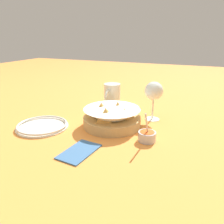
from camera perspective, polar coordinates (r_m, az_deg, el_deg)
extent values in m
plane|color=orange|center=(0.83, -3.23, -4.02)|extent=(4.00, 4.00, 0.00)
cylinder|color=tan|center=(0.84, 0.00, -2.46)|extent=(0.22, 0.22, 0.04)
cone|color=white|center=(0.83, 0.00, -1.28)|extent=(0.22, 0.22, 0.07)
cylinder|color=#3D842D|center=(0.84, 0.00, -2.34)|extent=(0.16, 0.16, 0.01)
pyramid|color=gold|center=(0.79, -1.66, -1.05)|extent=(0.10, 0.09, 0.06)
pyramid|color=gold|center=(0.82, 3.25, -0.66)|extent=(0.07, 0.06, 0.05)
pyramid|color=gold|center=(0.87, 1.48, 0.84)|extent=(0.07, 0.07, 0.06)
pyramid|color=gold|center=(0.85, -2.78, 0.53)|extent=(0.07, 0.08, 0.06)
cylinder|color=#B7B7BC|center=(0.73, 9.11, -6.33)|extent=(0.06, 0.06, 0.03)
cylinder|color=#CC4C14|center=(0.73, 9.14, -5.92)|extent=(0.05, 0.05, 0.02)
cylinder|color=#B7B7BC|center=(0.71, 9.09, -3.49)|extent=(0.06, 0.01, 0.10)
cylinder|color=silver|center=(0.93, 10.42, -1.76)|extent=(0.06, 0.06, 0.00)
cylinder|color=silver|center=(0.91, 10.59, 0.88)|extent=(0.01, 0.01, 0.09)
sphere|color=silver|center=(0.89, 10.89, 5.45)|extent=(0.07, 0.07, 0.07)
sphere|color=#DBD17A|center=(0.89, 10.85, 4.88)|extent=(0.05, 0.05, 0.05)
cylinder|color=silver|center=(1.03, 0.03, 4.12)|extent=(0.08, 0.08, 0.12)
cylinder|color=#935119|center=(1.03, 0.03, 3.33)|extent=(0.06, 0.06, 0.09)
torus|color=silver|center=(0.99, -0.94, 3.65)|extent=(0.08, 0.01, 0.08)
cylinder|color=silver|center=(0.87, -17.72, -3.57)|extent=(0.19, 0.19, 0.01)
torus|color=silver|center=(0.87, -17.76, -3.18)|extent=(0.19, 0.19, 0.01)
cube|color=#38608E|center=(0.67, -8.54, -10.02)|extent=(0.14, 0.09, 0.01)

